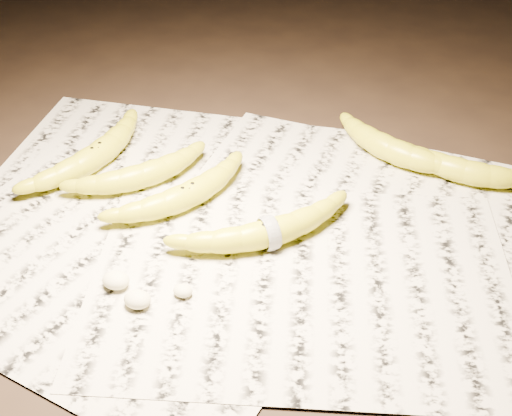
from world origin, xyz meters
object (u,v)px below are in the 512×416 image
(banana_taped, at_px, (269,231))
(banana_upper_b, at_px, (466,170))
(banana_center, at_px, (187,193))
(banana_left_b, at_px, (142,174))
(banana_upper_a, at_px, (392,148))
(banana_left_a, at_px, (96,153))

(banana_taped, xyz_separation_m, banana_upper_b, (0.25, 0.23, -0.00))
(banana_upper_b, bearing_deg, banana_center, -146.83)
(banana_left_b, height_order, banana_upper_a, banana_upper_a)
(banana_center, relative_size, banana_upper_a, 1.03)
(banana_center, relative_size, banana_taped, 0.91)
(banana_taped, bearing_deg, banana_center, 121.23)
(banana_upper_a, bearing_deg, banana_left_a, -135.82)
(banana_center, xyz_separation_m, banana_upper_b, (0.39, 0.18, -0.00))
(banana_left_a, xyz_separation_m, banana_taped, (0.31, -0.11, -0.00))
(banana_taped, height_order, banana_upper_a, same)
(banana_upper_b, bearing_deg, banana_upper_a, 175.35)
(banana_left_a, distance_m, banana_center, 0.18)
(banana_center, relative_size, banana_upper_b, 1.15)
(banana_taped, relative_size, banana_upper_b, 1.27)
(banana_left_b, xyz_separation_m, banana_center, (0.08, -0.03, 0.00))
(banana_left_a, xyz_separation_m, banana_upper_a, (0.45, 0.15, -0.00))
(banana_left_a, distance_m, banana_upper_b, 0.58)
(banana_left_b, bearing_deg, banana_center, -64.50)
(banana_left_a, relative_size, banana_upper_b, 1.25)
(banana_left_b, distance_m, banana_upper_a, 0.40)
(banana_left_b, relative_size, banana_upper_b, 1.06)
(banana_center, bearing_deg, banana_upper_a, -18.61)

